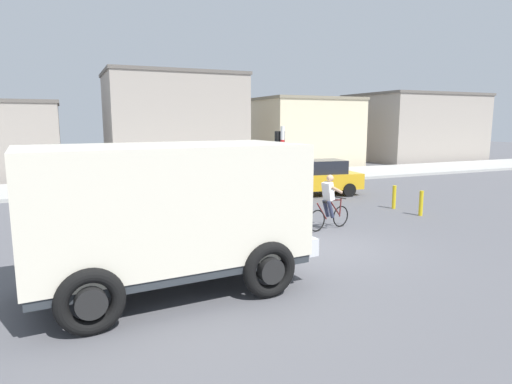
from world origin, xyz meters
TOP-DOWN VIEW (x-y plane):
  - ground_plane at (0.00, 0.00)m, footprint 120.00×120.00m
  - sidewalk_far at (0.00, 13.37)m, footprint 80.00×5.00m
  - truck_foreground at (-4.25, -1.24)m, footprint 5.57×3.11m
  - cyclist at (1.42, 1.70)m, footprint 1.70×0.58m
  - traffic_light_pole at (-0.06, 2.09)m, footprint 0.24×0.43m
  - car_red_near at (4.49, 7.40)m, footprint 4.18×2.25m
  - bollard_near at (5.54, 2.06)m, footprint 0.14×0.14m
  - bollard_far at (5.54, 3.46)m, footprint 0.14×0.14m
  - building_mid_block at (0.68, 18.96)m, footprint 8.53×6.09m
  - building_corner_right at (10.95, 20.55)m, footprint 7.34×7.57m
  - building_set_back at (22.11, 20.20)m, footprint 10.19×7.76m

SIDE VIEW (x-z plane):
  - ground_plane at x=0.00m, z-range 0.00..0.00m
  - sidewalk_far at x=0.00m, z-range 0.00..0.16m
  - bollard_near at x=5.54m, z-range 0.00..0.90m
  - bollard_far at x=5.54m, z-range 0.00..0.90m
  - car_red_near at x=4.49m, z-range 0.02..1.62m
  - cyclist at x=1.42m, z-range 0.00..1.72m
  - truck_foreground at x=-4.25m, z-range 0.22..3.12m
  - traffic_light_pole at x=-0.06m, z-range 0.47..3.67m
  - building_corner_right at x=10.95m, z-range 0.00..5.09m
  - building_set_back at x=22.11m, z-range 0.00..5.65m
  - building_mid_block at x=0.68m, z-range 0.00..6.39m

